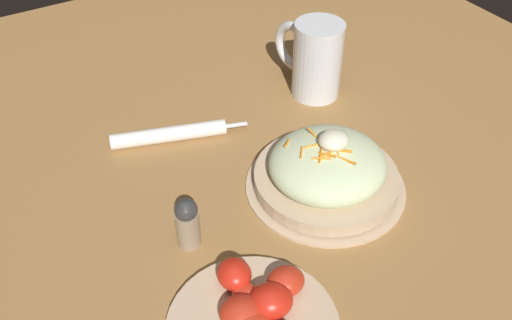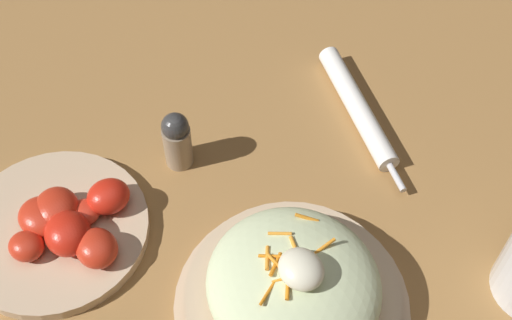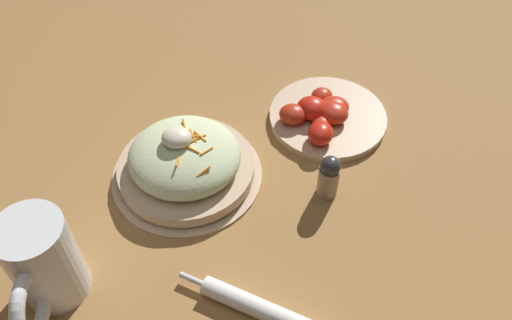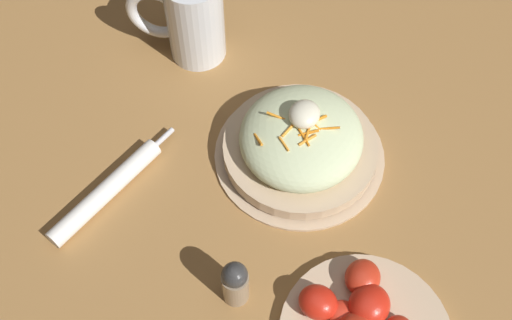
{
  "view_description": "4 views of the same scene",
  "coord_description": "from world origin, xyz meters",
  "px_view_note": "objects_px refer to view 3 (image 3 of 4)",
  "views": [
    {
      "loc": [
        -0.31,
        -0.53,
        0.57
      ],
      "look_at": [
        -0.02,
        -0.05,
        0.08
      ],
      "focal_mm": 39.49,
      "sensor_mm": 36.0,
      "label": 1
    },
    {
      "loc": [
        0.29,
        -0.28,
        0.64
      ],
      "look_at": [
        -0.03,
        -0.03,
        0.09
      ],
      "focal_mm": 49.08,
      "sensor_mm": 36.0,
      "label": 2
    },
    {
      "loc": [
        -0.09,
        0.43,
        0.62
      ],
      "look_at": [
        -0.03,
        -0.05,
        0.08
      ],
      "focal_mm": 36.57,
      "sensor_mm": 36.0,
      "label": 3
    },
    {
      "loc": [
        -0.37,
        -0.18,
        0.7
      ],
      "look_at": [
        0.0,
        -0.04,
        0.08
      ],
      "focal_mm": 43.03,
      "sensor_mm": 36.0,
      "label": 4
    }
  ],
  "objects_px": {
    "salad_plate": "(185,162)",
    "tomato_plate": "(324,116)",
    "napkin_roll": "(268,312)",
    "beer_mug": "(44,267)",
    "salt_shaker": "(329,176)"
  },
  "relations": [
    {
      "from": "napkin_roll",
      "to": "tomato_plate",
      "type": "relative_size",
      "value": 1.07
    },
    {
      "from": "salad_plate",
      "to": "beer_mug",
      "type": "xyz_separation_m",
      "value": [
        0.13,
        0.21,
        0.03
      ]
    },
    {
      "from": "salad_plate",
      "to": "napkin_roll",
      "type": "height_order",
      "value": "salad_plate"
    },
    {
      "from": "napkin_roll",
      "to": "salt_shaker",
      "type": "relative_size",
      "value": 2.78
    },
    {
      "from": "salad_plate",
      "to": "tomato_plate",
      "type": "distance_m",
      "value": 0.25
    },
    {
      "from": "tomato_plate",
      "to": "salt_shaker",
      "type": "height_order",
      "value": "salt_shaker"
    },
    {
      "from": "salad_plate",
      "to": "salt_shaker",
      "type": "relative_size",
      "value": 3.04
    },
    {
      "from": "beer_mug",
      "to": "salt_shaker",
      "type": "height_order",
      "value": "beer_mug"
    },
    {
      "from": "tomato_plate",
      "to": "salt_shaker",
      "type": "distance_m",
      "value": 0.15
    },
    {
      "from": "beer_mug",
      "to": "tomato_plate",
      "type": "xyz_separation_m",
      "value": [
        -0.33,
        -0.35,
        -0.04
      ]
    },
    {
      "from": "salad_plate",
      "to": "napkin_roll",
      "type": "bearing_deg",
      "value": 124.38
    },
    {
      "from": "salad_plate",
      "to": "tomato_plate",
      "type": "bearing_deg",
      "value": -145.21
    },
    {
      "from": "beer_mug",
      "to": "salad_plate",
      "type": "bearing_deg",
      "value": -121.28
    },
    {
      "from": "beer_mug",
      "to": "salt_shaker",
      "type": "bearing_deg",
      "value": -149.44
    },
    {
      "from": "napkin_roll",
      "to": "salt_shaker",
      "type": "height_order",
      "value": "salt_shaker"
    }
  ]
}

